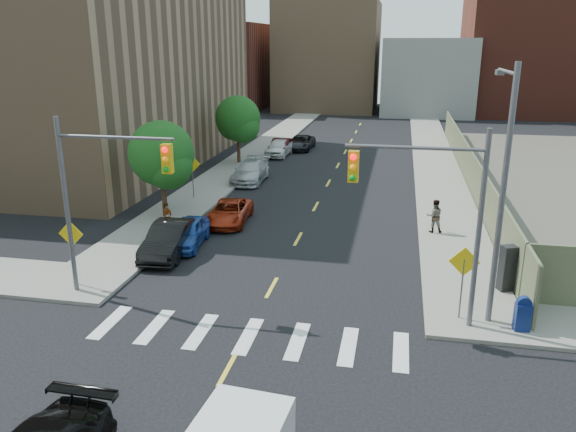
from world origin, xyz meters
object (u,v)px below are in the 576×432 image
at_px(parked_car_black, 170,239).
at_px(parked_car_white, 279,147).
at_px(payphone, 507,268).
at_px(pedestrian_east, 434,216).
at_px(mailbox, 523,314).
at_px(pedestrian_west, 167,218).
at_px(parked_car_maroon, 280,147).
at_px(parked_car_silver, 251,171).
at_px(parked_car_blue, 187,233).
at_px(parked_car_red, 229,212).
at_px(parked_car_grey, 300,143).

relative_size(parked_car_black, parked_car_white, 1.05).
xyz_separation_m(payphone, pedestrian_east, (-2.45, 6.73, -0.06)).
bearing_deg(mailbox, parked_car_black, 156.85).
bearing_deg(pedestrian_west, parked_car_white, 10.30).
bearing_deg(parked_car_maroon, parked_car_silver, -89.26).
relative_size(parked_car_maroon, mailbox, 3.38).
relative_size(parked_car_blue, parked_car_maroon, 0.94).
distance_m(parked_car_red, pedestrian_west, 3.64).
height_order(parked_car_black, parked_car_maroon, parked_car_black).
distance_m(mailbox, pedestrian_west, 17.44).
bearing_deg(parked_car_black, mailbox, -22.11).
height_order(parked_car_silver, payphone, payphone).
height_order(parked_car_maroon, pedestrian_east, pedestrian_east).
xyz_separation_m(parked_car_blue, payphone, (14.34, -2.67, 0.40)).
distance_m(parked_car_red, pedestrian_east, 10.96).
xyz_separation_m(parked_car_blue, pedestrian_west, (-1.52, 1.26, 0.27)).
bearing_deg(payphone, parked_car_white, 97.03).
bearing_deg(parked_car_blue, pedestrian_east, 13.94).
bearing_deg(parked_car_black, parked_car_grey, 82.96).
bearing_deg(mailbox, parked_car_grey, 107.15).
height_order(parked_car_red, parked_car_grey, parked_car_grey).
distance_m(parked_car_blue, pedestrian_east, 12.57).
height_order(pedestrian_west, pedestrian_east, pedestrian_east).
relative_size(parked_car_white, pedestrian_west, 2.75).
relative_size(parked_car_grey, mailbox, 3.77).
bearing_deg(parked_car_blue, parked_car_black, -110.47).
xyz_separation_m(parked_car_white, parked_car_maroon, (0.00, 0.62, -0.06)).
bearing_deg(parked_car_grey, parked_car_red, -88.08).
height_order(parked_car_red, pedestrian_east, pedestrian_east).
bearing_deg(pedestrian_east, parked_car_grey, -70.23).
distance_m(parked_car_blue, mailbox, 15.54).
distance_m(payphone, pedestrian_west, 16.35).
height_order(parked_car_silver, parked_car_white, parked_car_white).
distance_m(parked_car_black, parked_car_red, 5.35).
bearing_deg(pedestrian_east, parked_car_red, -5.68).
bearing_deg(payphone, pedestrian_east, 87.17).
distance_m(parked_car_silver, pedestrian_east, 15.40).
relative_size(parked_car_black, payphone, 2.50).
distance_m(parked_car_blue, parked_car_black, 1.32).
relative_size(parked_car_black, parked_car_red, 1.05).
distance_m(parked_car_grey, pedestrian_east, 24.81).
relative_size(parked_car_red, parked_car_grey, 0.94).
xyz_separation_m(parked_car_black, parked_car_red, (1.30, 5.19, -0.15)).
relative_size(parked_car_silver, parked_car_grey, 1.09).
bearing_deg(parked_car_silver, parked_car_red, -82.50).
bearing_deg(pedestrian_west, parked_car_red, -29.56).
xyz_separation_m(parked_car_blue, parked_car_red, (0.94, 3.91, -0.06)).
xyz_separation_m(parked_car_white, pedestrian_east, (12.25, -18.89, 0.27)).
bearing_deg(parked_car_black, parked_car_red, 71.60).
xyz_separation_m(parked_car_blue, pedestrian_east, (11.90, 4.06, 0.34)).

